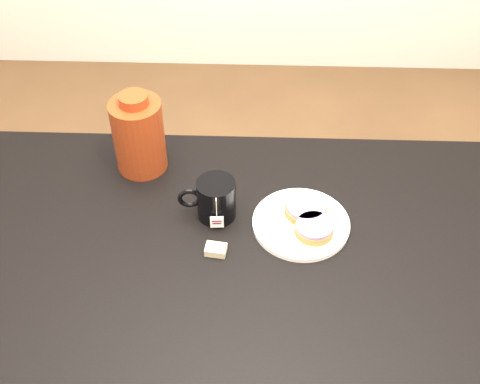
# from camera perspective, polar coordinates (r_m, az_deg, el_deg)

# --- Properties ---
(table) EXTENTS (1.40, 0.90, 0.75)m
(table) POSITION_cam_1_polar(r_m,az_deg,el_deg) (1.34, 1.79, -9.73)
(table) COLOR black
(table) RESTS_ON ground_plane
(plate) EXTENTS (0.22, 0.22, 0.02)m
(plate) POSITION_cam_1_polar(r_m,az_deg,el_deg) (1.36, 5.80, -2.93)
(plate) COLOR white
(plate) RESTS_ON table
(bagel_back) EXTENTS (0.13, 0.13, 0.03)m
(bagel_back) POSITION_cam_1_polar(r_m,az_deg,el_deg) (1.37, 6.25, -1.55)
(bagel_back) COLOR brown
(bagel_back) RESTS_ON plate
(bagel_front) EXTENTS (0.10, 0.10, 0.03)m
(bagel_front) POSITION_cam_1_polar(r_m,az_deg,el_deg) (1.33, 7.05, -3.44)
(bagel_front) COLOR brown
(bagel_front) RESTS_ON plate
(mug) EXTENTS (0.13, 0.10, 0.10)m
(mug) POSITION_cam_1_polar(r_m,az_deg,el_deg) (1.35, -2.35, -0.66)
(mug) COLOR black
(mug) RESTS_ON table
(teabag_pouch) EXTENTS (0.05, 0.04, 0.02)m
(teabag_pouch) POSITION_cam_1_polar(r_m,az_deg,el_deg) (1.30, -2.31, -5.49)
(teabag_pouch) COLOR #C6B793
(teabag_pouch) RESTS_ON table
(bagel_package) EXTENTS (0.13, 0.13, 0.21)m
(bagel_package) POSITION_cam_1_polar(r_m,az_deg,el_deg) (1.47, -9.59, 5.39)
(bagel_package) COLOR #581A0B
(bagel_package) RESTS_ON table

